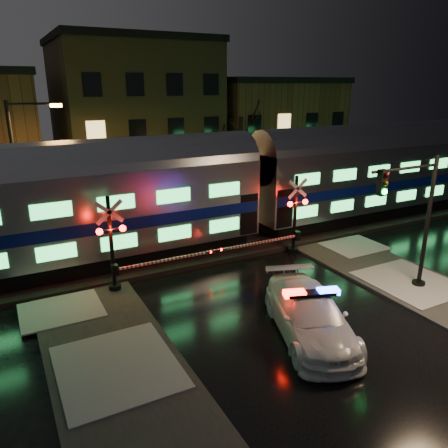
{
  "coord_description": "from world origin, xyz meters",
  "views": [
    {
      "loc": [
        -8.91,
        -14.66,
        8.43
      ],
      "look_at": [
        0.11,
        2.5,
        2.2
      ],
      "focal_mm": 35.0,
      "sensor_mm": 36.0,
      "label": 1
    }
  ],
  "objects_px": {
    "streetlight": "(21,168)",
    "crossing_signal_left": "(121,253)",
    "police_car": "(310,315)",
    "crossing_signal_right": "(290,224)",
    "traffic_light": "(414,224)"
  },
  "relations": [
    {
      "from": "streetlight",
      "to": "crossing_signal_left",
      "type": "bearing_deg",
      "value": -65.83
    },
    {
      "from": "police_car",
      "to": "traffic_light",
      "type": "height_order",
      "value": "traffic_light"
    },
    {
      "from": "crossing_signal_right",
      "to": "streetlight",
      "type": "bearing_deg",
      "value": 150.02
    },
    {
      "from": "police_car",
      "to": "crossing_signal_right",
      "type": "height_order",
      "value": "crossing_signal_right"
    },
    {
      "from": "crossing_signal_left",
      "to": "streetlight",
      "type": "height_order",
      "value": "streetlight"
    },
    {
      "from": "crossing_signal_left",
      "to": "traffic_light",
      "type": "xyz_separation_m",
      "value": [
        10.49,
        -5.7,
        1.34
      ]
    },
    {
      "from": "crossing_signal_right",
      "to": "crossing_signal_left",
      "type": "bearing_deg",
      "value": 179.99
    },
    {
      "from": "police_car",
      "to": "crossing_signal_left",
      "type": "xyz_separation_m",
      "value": [
        -4.79,
        6.49,
        0.92
      ]
    },
    {
      "from": "crossing_signal_right",
      "to": "traffic_light",
      "type": "height_order",
      "value": "traffic_light"
    },
    {
      "from": "police_car",
      "to": "crossing_signal_left",
      "type": "bearing_deg",
      "value": 145.95
    },
    {
      "from": "crossing_signal_right",
      "to": "streetlight",
      "type": "height_order",
      "value": "streetlight"
    },
    {
      "from": "crossing_signal_right",
      "to": "streetlight",
      "type": "xyz_separation_m",
      "value": [
        -11.6,
        6.69,
        2.74
      ]
    },
    {
      "from": "traffic_light",
      "to": "crossing_signal_right",
      "type": "bearing_deg",
      "value": 115.05
    },
    {
      "from": "streetlight",
      "to": "traffic_light",
      "type": "bearing_deg",
      "value": -42.56
    },
    {
      "from": "crossing_signal_right",
      "to": "streetlight",
      "type": "distance_m",
      "value": 13.67
    }
  ]
}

